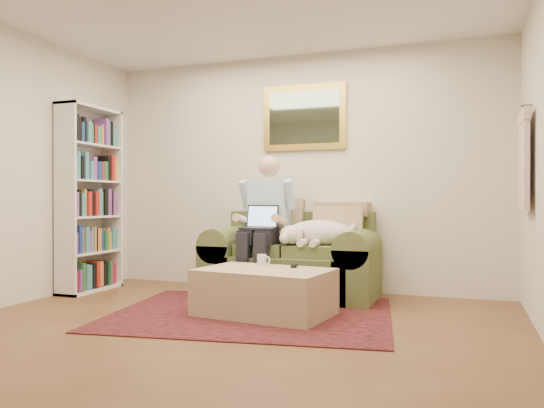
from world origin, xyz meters
The scene contains 12 objects.
room_shell centered at (0.00, 0.35, 1.30)m, with size 4.51×5.00×2.61m.
rug centered at (0.01, 1.10, 0.01)m, with size 2.36×1.89×0.01m, color black.
sofa centered at (0.07, 2.03, 0.30)m, with size 1.73×0.88×1.04m.
seated_man centered at (-0.19, 1.87, 0.73)m, with size 0.57×0.81×1.45m, color #8CBFD8, non-canonical shape.
laptop centered at (-0.19, 1.80, 0.76)m, with size 0.34×0.27×0.24m.
sleeping_dog centered at (0.38, 1.94, 0.66)m, with size 0.71×0.45×0.26m, color white, non-canonical shape.
ottoman centered at (0.13, 1.07, 0.20)m, with size 1.09×0.70×0.40m, color #C6B684.
coffee_mug centered at (0.02, 1.30, 0.45)m, with size 0.08×0.08×0.10m, color white.
tv_remote centered at (0.33, 1.29, 0.41)m, with size 0.05×0.15×0.02m, color black.
bookshelf centered at (-2.10, 1.60, 1.00)m, with size 0.28×0.80×2.00m, color white, non-canonical shape.
wall_mirror centered at (0.07, 2.47, 1.90)m, with size 0.94×0.04×0.72m.
hanging_shirt centered at (2.19, 1.60, 1.35)m, with size 0.06×0.52×0.90m, color beige, non-canonical shape.
Camera 1 is at (1.73, -3.14, 0.98)m, focal length 35.00 mm.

